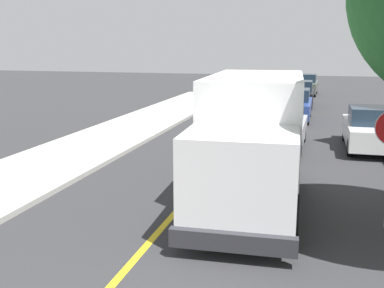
{
  "coord_description": "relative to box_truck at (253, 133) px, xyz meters",
  "views": [
    {
      "loc": [
        3.2,
        -3.02,
        4.0
      ],
      "look_at": [
        0.01,
        8.58,
        1.4
      ],
      "focal_mm": 43.18,
      "sensor_mm": 36.0,
      "label": 1
    }
  ],
  "objects": [
    {
      "name": "parked_car_furthest",
      "position": [
        0.52,
        26.81,
        -0.97
      ],
      "size": [
        1.95,
        4.46,
        1.67
      ],
      "color": "#4C564C",
      "rests_on": "ground"
    },
    {
      "name": "parked_van_across",
      "position": [
        3.58,
        7.03,
        -0.97
      ],
      "size": [
        1.86,
        4.42,
        1.67
      ],
      "color": "silver",
      "rests_on": "ground"
    },
    {
      "name": "parked_car_far",
      "position": [
        0.35,
        19.37,
        -0.97
      ],
      "size": [
        1.81,
        4.4,
        1.67
      ],
      "color": "black",
      "rests_on": "ground"
    },
    {
      "name": "parked_car_near",
      "position": [
        0.23,
        6.45,
        -0.97
      ],
      "size": [
        1.89,
        4.44,
        1.67
      ],
      "color": "#B7B7BC",
      "rests_on": "ground"
    },
    {
      "name": "parked_car_mid",
      "position": [
        0.32,
        13.57,
        -0.97
      ],
      "size": [
        1.84,
        4.42,
        1.67
      ],
      "color": "#2D4793",
      "rests_on": "ground"
    },
    {
      "name": "centre_line_yellow",
      "position": [
        -1.62,
        1.3,
        -1.76
      ],
      "size": [
        0.16,
        56.0,
        0.01
      ],
      "primitive_type": "cube",
      "color": "gold",
      "rests_on": "ground"
    },
    {
      "name": "box_truck",
      "position": [
        0.0,
        0.0,
        0.0
      ],
      "size": [
        2.76,
        7.29,
        3.2
      ],
      "color": "white",
      "rests_on": "ground"
    }
  ]
}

